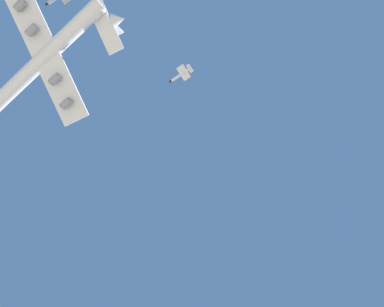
{
  "coord_description": "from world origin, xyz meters",
  "views": [
    {
      "loc": [
        -12.45,
        69.94,
        2.0
      ],
      "look_at": [
        8.85,
        61.62,
        69.45
      ],
      "focal_mm": 27.39,
      "sensor_mm": 36.0,
      "label": 1
    }
  ],
  "objects": [
    {
      "name": "carrier_jet",
      "position": [
        11.16,
        127.54,
        133.4
      ],
      "size": [
        62.5,
        60.26,
        22.88
      ],
      "rotation": [
        0.24,
        0.0,
        0.77
      ],
      "color": "white"
    },
    {
      "name": "chase_jet_lead",
      "position": [
        -0.83,
        71.71,
        166.51
      ],
      "size": [
        14.01,
        11.33,
        4.0
      ],
      "rotation": [
        0.0,
        0.0,
        0.62
      ],
      "color": "silver"
    }
  ]
}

